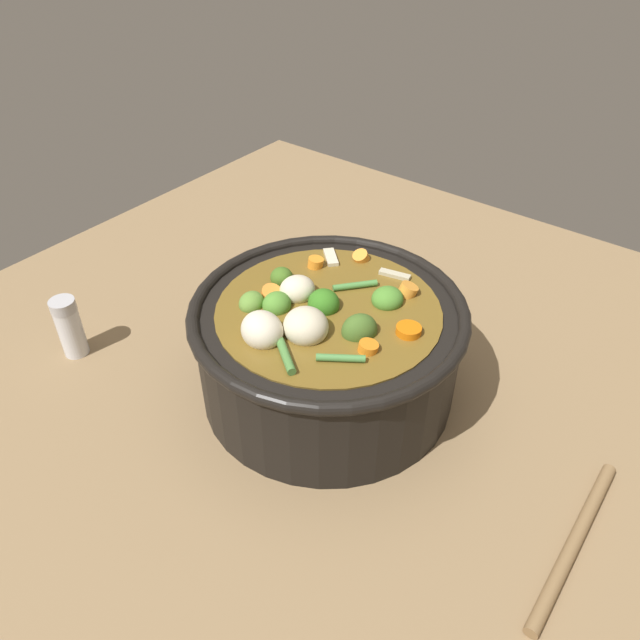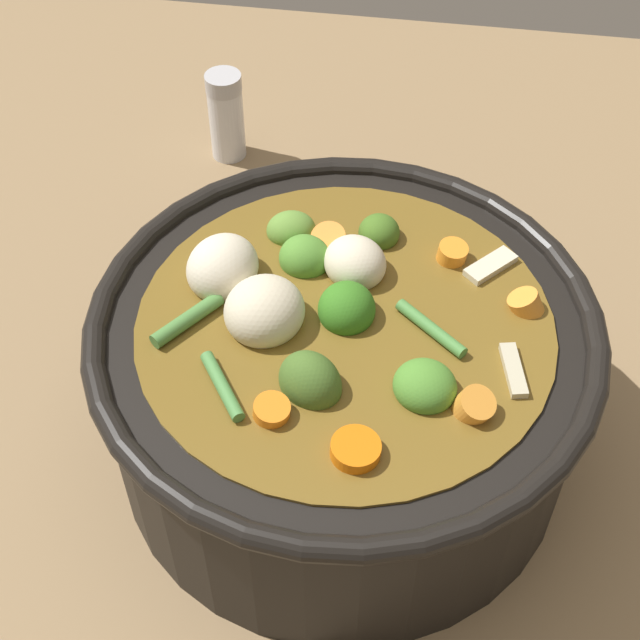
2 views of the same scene
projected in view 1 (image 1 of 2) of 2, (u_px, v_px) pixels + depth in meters
The scene contains 3 objects.
ground_plane at pixel (328, 388), 0.74m from camera, with size 1.10×1.10×0.00m, color #8C704C.
cooking_pot at pixel (328, 346), 0.70m from camera, with size 0.31×0.31×0.15m.
salt_shaker at pixel (70, 327), 0.76m from camera, with size 0.03×0.03×0.08m.
Camera 1 is at (-0.32, 0.42, 0.52)m, focal length 34.46 mm.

